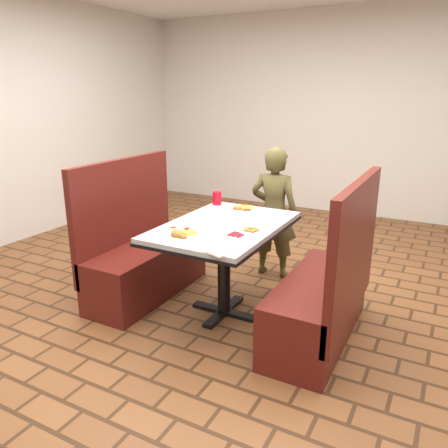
# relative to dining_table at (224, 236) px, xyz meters

# --- Properties ---
(room) EXTENTS (7.00, 7.04, 2.82)m
(room) POSITION_rel_dining_table_xyz_m (0.00, 0.00, 1.26)
(room) COLOR brown
(room) RESTS_ON ground
(dining_table) EXTENTS (0.81, 1.21, 0.75)m
(dining_table) POSITION_rel_dining_table_xyz_m (0.00, 0.00, 0.00)
(dining_table) COLOR #AFB1B3
(dining_table) RESTS_ON ground
(booth_bench_left) EXTENTS (0.47, 1.20, 1.17)m
(booth_bench_left) POSITION_rel_dining_table_xyz_m (-0.80, 0.00, -0.32)
(booth_bench_left) COLOR #591A14
(booth_bench_left) RESTS_ON ground
(booth_bench_right) EXTENTS (0.47, 1.20, 1.17)m
(booth_bench_right) POSITION_rel_dining_table_xyz_m (0.80, 0.00, -0.32)
(booth_bench_right) COLOR #591A14
(booth_bench_right) RESTS_ON ground
(diner_person) EXTENTS (0.47, 0.33, 1.24)m
(diner_person) POSITION_rel_dining_table_xyz_m (0.04, 0.92, -0.04)
(diner_person) COLOR brown
(diner_person) RESTS_ON ground
(near_dinner_plate) EXTENTS (0.27, 0.27, 0.08)m
(near_dinner_plate) POSITION_rel_dining_table_xyz_m (-0.11, -0.39, 0.13)
(near_dinner_plate) COLOR white
(near_dinner_plate) RESTS_ON dining_table
(far_dinner_plate) EXTENTS (0.26, 0.26, 0.07)m
(far_dinner_plate) POSITION_rel_dining_table_xyz_m (-0.05, 0.43, 0.12)
(far_dinner_plate) COLOR white
(far_dinner_plate) RESTS_ON dining_table
(plantain_plate) EXTENTS (0.17, 0.17, 0.03)m
(plantain_plate) POSITION_rel_dining_table_xyz_m (0.26, -0.08, 0.11)
(plantain_plate) COLOR white
(plantain_plate) RESTS_ON dining_table
(maroon_napkin) EXTENTS (0.11, 0.11, 0.00)m
(maroon_napkin) POSITION_rel_dining_table_xyz_m (0.20, -0.18, 0.10)
(maroon_napkin) COLOR maroon
(maroon_napkin) RESTS_ON dining_table
(spoon_utensil) EXTENTS (0.03, 0.12, 0.00)m
(spoon_utensil) POSITION_rel_dining_table_xyz_m (0.21, -0.19, 0.10)
(spoon_utensil) COLOR silver
(spoon_utensil) RESTS_ON dining_table
(red_tumbler) EXTENTS (0.08, 0.08, 0.12)m
(red_tumbler) POSITION_rel_dining_table_xyz_m (-0.33, 0.50, 0.15)
(red_tumbler) COLOR red
(red_tumbler) RESTS_ON dining_table
(paper_napkin) EXTENTS (0.25, 0.21, 0.01)m
(paper_napkin) POSITION_rel_dining_table_xyz_m (0.24, -0.53, 0.10)
(paper_napkin) COLOR white
(paper_napkin) RESTS_ON dining_table
(knife_utensil) EXTENTS (0.08, 0.16, 0.00)m
(knife_utensil) POSITION_rel_dining_table_xyz_m (-0.11, -0.34, 0.11)
(knife_utensil) COLOR silver
(knife_utensil) RESTS_ON dining_table
(fork_utensil) EXTENTS (0.05, 0.13, 0.00)m
(fork_utensil) POSITION_rel_dining_table_xyz_m (-0.11, -0.41, 0.11)
(fork_utensil) COLOR silver
(fork_utensil) RESTS_ON dining_table
(lettuce_shreds) EXTENTS (0.28, 0.32, 0.00)m
(lettuce_shreds) POSITION_rel_dining_table_xyz_m (0.04, 0.06, 0.10)
(lettuce_shreds) COLOR #94D153
(lettuce_shreds) RESTS_ON dining_table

